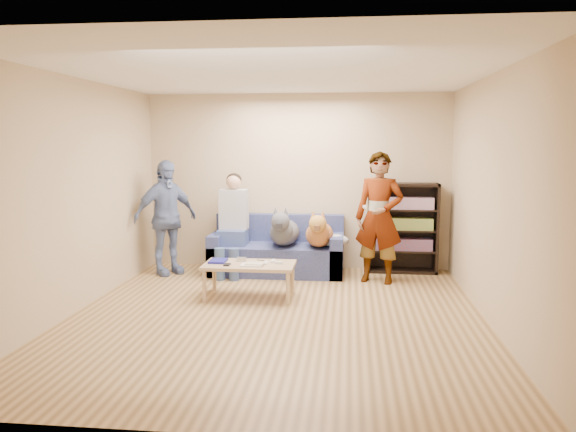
# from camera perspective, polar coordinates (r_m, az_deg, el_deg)

# --- Properties ---
(ground) EXTENTS (5.00, 5.00, 0.00)m
(ground) POSITION_cam_1_polar(r_m,az_deg,el_deg) (6.20, -1.23, -10.20)
(ground) COLOR brown
(ground) RESTS_ON ground
(ceiling) EXTENTS (5.00, 5.00, 0.00)m
(ceiling) POSITION_cam_1_polar(r_m,az_deg,el_deg) (5.95, -1.30, 14.40)
(ceiling) COLOR white
(ceiling) RESTS_ON ground
(wall_back) EXTENTS (4.50, 0.00, 4.50)m
(wall_back) POSITION_cam_1_polar(r_m,az_deg,el_deg) (8.41, 0.97, 3.52)
(wall_back) COLOR tan
(wall_back) RESTS_ON ground
(wall_front) EXTENTS (4.50, 0.00, 4.50)m
(wall_front) POSITION_cam_1_polar(r_m,az_deg,el_deg) (3.49, -6.64, -2.23)
(wall_front) COLOR tan
(wall_front) RESTS_ON ground
(wall_left) EXTENTS (0.00, 5.00, 5.00)m
(wall_left) POSITION_cam_1_polar(r_m,az_deg,el_deg) (6.62, -20.98, 1.93)
(wall_left) COLOR tan
(wall_left) RESTS_ON ground
(wall_right) EXTENTS (0.00, 5.00, 5.00)m
(wall_right) POSITION_cam_1_polar(r_m,az_deg,el_deg) (6.07, 20.32, 1.49)
(wall_right) COLOR tan
(wall_right) RESTS_ON ground
(blanket) EXTENTS (0.48, 0.40, 0.17)m
(blanket) POSITION_cam_1_polar(r_m,az_deg,el_deg) (7.96, 4.49, -2.45)
(blanket) COLOR silver
(blanket) RESTS_ON sofa
(person_standing_right) EXTENTS (0.73, 0.58, 1.77)m
(person_standing_right) POSITION_cam_1_polar(r_m,az_deg,el_deg) (7.61, 9.24, -0.16)
(person_standing_right) COLOR gray
(person_standing_right) RESTS_ON ground
(person_standing_left) EXTENTS (0.95, 0.97, 1.64)m
(person_standing_left) POSITION_cam_1_polar(r_m,az_deg,el_deg) (8.19, -12.33, -0.15)
(person_standing_left) COLOR #7483B9
(person_standing_left) RESTS_ON ground
(held_controller) EXTENTS (0.05, 0.12, 0.03)m
(held_controller) POSITION_cam_1_polar(r_m,az_deg,el_deg) (7.39, 7.79, 0.92)
(held_controller) COLOR white
(held_controller) RESTS_ON person_standing_right
(notebook_blue) EXTENTS (0.20, 0.26, 0.03)m
(notebook_blue) POSITION_cam_1_polar(r_m,az_deg,el_deg) (6.99, -7.11, -4.55)
(notebook_blue) COLOR navy
(notebook_blue) RESTS_ON coffee_table
(papers) EXTENTS (0.26, 0.20, 0.02)m
(papers) POSITION_cam_1_polar(r_m,az_deg,el_deg) (6.76, -3.68, -4.97)
(papers) COLOR beige
(papers) RESTS_ON coffee_table
(magazine) EXTENTS (0.22, 0.17, 0.01)m
(magazine) POSITION_cam_1_polar(r_m,az_deg,el_deg) (6.77, -3.40, -4.83)
(magazine) COLOR #AFA98C
(magazine) RESTS_ON coffee_table
(camera_silver) EXTENTS (0.11, 0.06, 0.05)m
(camera_silver) POSITION_cam_1_polar(r_m,az_deg,el_deg) (6.99, -4.74, -4.40)
(camera_silver) COLOR #AFAFB4
(camera_silver) RESTS_ON coffee_table
(controller_a) EXTENTS (0.04, 0.13, 0.03)m
(controller_a) POSITION_cam_1_polar(r_m,az_deg,el_deg) (6.91, -1.51, -4.61)
(controller_a) COLOR white
(controller_a) RESTS_ON coffee_table
(controller_b) EXTENTS (0.09, 0.06, 0.03)m
(controller_b) POSITION_cam_1_polar(r_m,az_deg,el_deg) (6.83, -0.93, -4.76)
(controller_b) COLOR silver
(controller_b) RESTS_ON coffee_table
(headphone_cup_a) EXTENTS (0.07, 0.07, 0.02)m
(headphone_cup_a) POSITION_cam_1_polar(r_m,az_deg,el_deg) (6.81, -2.32, -4.84)
(headphone_cup_a) COLOR silver
(headphone_cup_a) RESTS_ON coffee_table
(headphone_cup_b) EXTENTS (0.07, 0.07, 0.02)m
(headphone_cup_b) POSITION_cam_1_polar(r_m,az_deg,el_deg) (6.89, -2.22, -4.70)
(headphone_cup_b) COLOR silver
(headphone_cup_b) RESTS_ON coffee_table
(pen_orange) EXTENTS (0.13, 0.06, 0.01)m
(pen_orange) POSITION_cam_1_polar(r_m,az_deg,el_deg) (6.71, -4.36, -5.09)
(pen_orange) COLOR orange
(pen_orange) RESTS_ON coffee_table
(pen_black) EXTENTS (0.13, 0.08, 0.01)m
(pen_black) POSITION_cam_1_polar(r_m,az_deg,el_deg) (7.02, -2.72, -4.52)
(pen_black) COLOR black
(pen_black) RESTS_ON coffee_table
(wallet) EXTENTS (0.07, 0.12, 0.02)m
(wallet) POSITION_cam_1_polar(r_m,az_deg,el_deg) (6.79, -6.21, -4.93)
(wallet) COLOR black
(wallet) RESTS_ON coffee_table
(sofa) EXTENTS (1.90, 0.85, 0.82)m
(sofa) POSITION_cam_1_polar(r_m,az_deg,el_deg) (8.18, -1.06, -3.81)
(sofa) COLOR #515B93
(sofa) RESTS_ON ground
(person_seated) EXTENTS (0.40, 0.73, 1.47)m
(person_seated) POSITION_cam_1_polar(r_m,az_deg,el_deg) (8.07, -5.65, -0.44)
(person_seated) COLOR #434E94
(person_seated) RESTS_ON sofa
(dog_gray) EXTENTS (0.41, 1.25, 0.60)m
(dog_gray) POSITION_cam_1_polar(r_m,az_deg,el_deg) (7.94, -0.43, -1.53)
(dog_gray) COLOR #50525B
(dog_gray) RESTS_ON sofa
(dog_tan) EXTENTS (0.39, 1.16, 0.57)m
(dog_tan) POSITION_cam_1_polar(r_m,az_deg,el_deg) (7.86, 3.18, -1.73)
(dog_tan) COLOR #AF5535
(dog_tan) RESTS_ON sofa
(coffee_table) EXTENTS (1.10, 0.60, 0.42)m
(coffee_table) POSITION_cam_1_polar(r_m,az_deg,el_deg) (6.87, -3.94, -5.22)
(coffee_table) COLOR tan
(coffee_table) RESTS_ON ground
(bookshelf) EXTENTS (1.00, 0.34, 1.30)m
(bookshelf) POSITION_cam_1_polar(r_m,az_deg,el_deg) (8.31, 11.55, -0.99)
(bookshelf) COLOR black
(bookshelf) RESTS_ON ground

